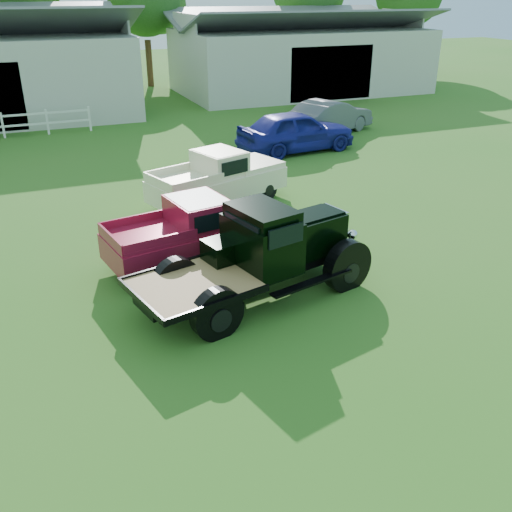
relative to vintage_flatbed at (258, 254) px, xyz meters
name	(u,v)px	position (x,y,z in m)	size (l,w,h in m)	color
ground	(269,325)	(-0.25, -1.21, -1.09)	(120.00, 120.00, 0.00)	#446D26
shed_right	(300,51)	(13.75, 25.79, 1.51)	(16.80, 9.20, 5.20)	beige
tree_b	(3,0)	(-4.25, 32.79, 4.66)	(6.90, 6.90, 11.50)	#1C4C15
tree_c	(146,19)	(4.75, 31.79, 3.41)	(5.40, 5.40, 9.00)	#1C4C15
tree_d	(307,9)	(17.75, 32.79, 3.91)	(6.00, 6.00, 10.00)	#1C4C15
tree_e	(407,11)	(25.75, 30.79, 3.66)	(5.70, 5.70, 9.50)	#1C4C15
vintage_flatbed	(258,254)	(0.00, 0.00, 0.00)	(5.49, 2.18, 2.18)	black
red_pickup	(196,230)	(-0.74, 2.36, -0.22)	(4.74, 1.82, 1.73)	maroon
white_pickup	(218,178)	(1.19, 6.30, -0.22)	(4.71, 1.82, 1.73)	#F1E8C3
misc_car_blue	(296,131)	(6.48, 11.36, -0.21)	(2.08, 5.16, 1.76)	navy
misc_car_grey	(330,117)	(9.48, 13.82, -0.29)	(1.69, 4.86, 1.60)	#52545C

